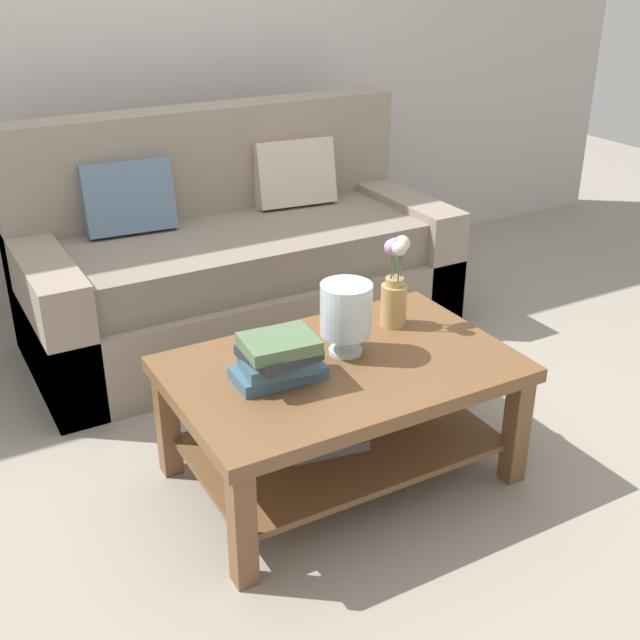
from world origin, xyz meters
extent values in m
plane|color=gray|center=(0.00, 0.00, 0.00)|extent=(10.00, 10.00, 0.00)
cube|color=#BCB7B2|center=(0.00, 1.65, 1.35)|extent=(6.40, 0.12, 2.70)
cube|color=gray|center=(0.13, 0.79, 0.18)|extent=(1.99, 0.90, 0.36)
cube|color=gray|center=(0.13, 0.76, 0.46)|extent=(1.75, 0.74, 0.20)
cube|color=gray|center=(0.13, 1.14, 0.71)|extent=(1.99, 0.20, 0.70)
cube|color=gray|center=(-0.76, 0.79, 0.30)|extent=(0.20, 0.90, 0.60)
cube|color=gray|center=(1.02, 0.79, 0.30)|extent=(0.20, 0.90, 0.60)
cube|color=slate|center=(-0.32, 1.00, 0.72)|extent=(0.41, 0.21, 0.34)
cube|color=beige|center=(0.53, 1.00, 0.72)|extent=(0.42, 0.23, 0.34)
cube|color=brown|center=(-0.03, -0.41, 0.44)|extent=(1.17, 0.76, 0.05)
cube|color=brown|center=(-0.56, -0.73, 0.21)|extent=(0.07, 0.07, 0.41)
cube|color=brown|center=(0.50, -0.73, 0.21)|extent=(0.07, 0.07, 0.41)
cube|color=brown|center=(-0.56, -0.09, 0.21)|extent=(0.07, 0.07, 0.41)
cube|color=brown|center=(0.50, -0.09, 0.21)|extent=(0.07, 0.07, 0.41)
cube|color=brown|center=(-0.03, -0.41, 0.14)|extent=(1.05, 0.64, 0.02)
cube|color=slate|center=(-0.10, -0.40, 0.17)|extent=(0.31, 0.24, 0.04)
cube|color=#3D6075|center=(-0.27, -0.40, 0.48)|extent=(0.30, 0.17, 0.04)
cube|color=#3D6075|center=(-0.27, -0.41, 0.53)|extent=(0.25, 0.19, 0.04)
cube|color=#2D333D|center=(-0.27, -0.41, 0.57)|extent=(0.24, 0.23, 0.03)
cube|color=#51704C|center=(-0.27, -0.42, 0.60)|extent=(0.25, 0.20, 0.04)
cylinder|color=silver|center=(0.02, -0.35, 0.47)|extent=(0.12, 0.12, 0.02)
cylinder|color=silver|center=(0.02, -0.35, 0.51)|extent=(0.04, 0.04, 0.06)
cylinder|color=silver|center=(0.02, -0.35, 0.63)|extent=(0.18, 0.18, 0.18)
sphere|color=#3D6075|center=(-0.01, -0.35, 0.59)|extent=(0.04, 0.04, 0.04)
sphere|color=beige|center=(0.05, -0.34, 0.59)|extent=(0.05, 0.05, 0.05)
cylinder|color=tan|center=(0.29, -0.24, 0.54)|extent=(0.10, 0.10, 0.16)
cylinder|color=tan|center=(0.29, -0.24, 0.64)|extent=(0.07, 0.07, 0.03)
cylinder|color=#426638|center=(0.32, -0.24, 0.71)|extent=(0.01, 0.01, 0.11)
sphere|color=silver|center=(0.32, -0.24, 0.78)|extent=(0.06, 0.06, 0.06)
cylinder|color=#426638|center=(0.29, -0.23, 0.71)|extent=(0.01, 0.01, 0.11)
sphere|color=#B28CB7|center=(0.29, -0.23, 0.78)|extent=(0.05, 0.05, 0.05)
cylinder|color=#426638|center=(0.27, -0.24, 0.70)|extent=(0.01, 0.01, 0.10)
sphere|color=#B28CB7|center=(0.27, -0.24, 0.77)|extent=(0.06, 0.06, 0.06)
cylinder|color=#426638|center=(0.28, -0.28, 0.71)|extent=(0.01, 0.01, 0.11)
sphere|color=silver|center=(0.28, -0.28, 0.78)|extent=(0.05, 0.05, 0.05)
camera|label=1|loc=(-1.27, -2.47, 1.77)|focal=44.95mm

